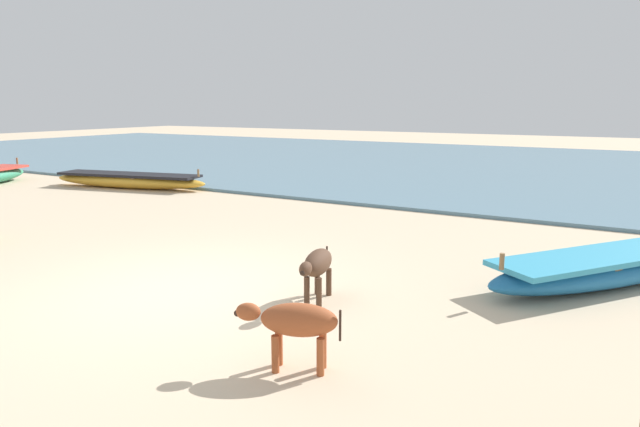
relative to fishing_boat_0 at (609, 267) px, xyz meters
name	(u,v)px	position (x,y,z in m)	size (l,w,h in m)	color
ground	(183,291)	(-4.74, -3.08, -0.24)	(80.00, 80.00, 0.00)	beige
sea_water	(491,166)	(-4.74, 13.54, -0.20)	(60.00, 20.00, 0.08)	slate
fishing_boat_0	(609,267)	(0.00, 0.00, 0.00)	(3.09, 3.79, 0.63)	#1E669E
fishing_boat_3	(129,180)	(-12.42, 2.86, -0.01)	(4.94, 1.88, 0.61)	gold
calf_near_dark	(317,265)	(-3.05, -2.52, 0.22)	(0.42, 0.96, 0.63)	#4C3323
calf_far_rust	(295,322)	(-2.32, -4.19, 0.22)	(0.95, 0.54, 0.63)	#9E4C28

